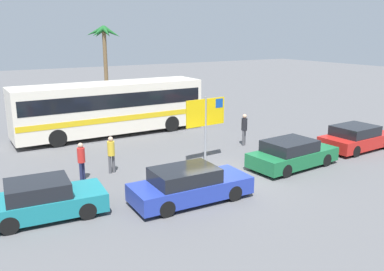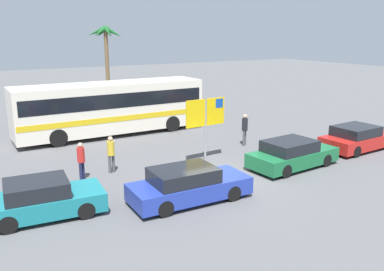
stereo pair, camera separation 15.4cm
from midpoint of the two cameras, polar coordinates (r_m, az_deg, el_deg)
ground at (r=17.64m, az=4.32°, el=-6.13°), size 120.00×120.00×0.00m
bus_front_coach at (r=25.35m, az=-11.10°, el=4.11°), size 11.43×2.72×3.17m
ferry_sign at (r=19.37m, az=2.24°, el=2.91°), size 2.20×0.19×3.20m
car_blue at (r=15.20m, az=-0.24°, el=-6.95°), size 4.58×1.90×1.32m
car_green at (r=19.50m, az=14.06°, el=-2.56°), size 4.50×2.13×1.32m
car_teal at (r=14.85m, az=-19.89°, el=-8.39°), size 4.05×2.13×1.32m
car_red at (r=23.52m, az=22.32°, el=-0.35°), size 4.33×2.07×1.32m
pedestrian_crossing_lot at (r=17.82m, az=-15.05°, el=-3.09°), size 0.32×0.32×1.65m
pedestrian_by_bus at (r=22.68m, az=7.60°, el=1.19°), size 0.32×0.32×1.77m
pedestrian_near_sign at (r=18.45m, az=-11.05°, el=-2.21°), size 0.32×0.32×1.68m
palm_tree_seaside at (r=34.23m, az=-11.80°, el=12.76°), size 2.81×2.84×6.66m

